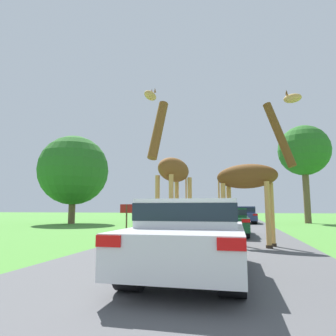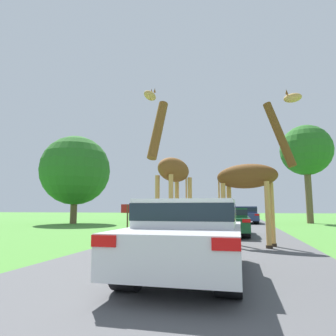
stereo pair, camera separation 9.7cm
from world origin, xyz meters
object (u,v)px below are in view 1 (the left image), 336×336
Objects in this scene: car_lead_maroon at (192,234)px; car_queue_right at (196,215)px; giraffe_companion at (251,176)px; sign_post at (127,213)px; giraffe_near_road at (171,169)px; tree_left_edge at (304,151)px; car_far_ahead at (228,220)px; car_queue_left at (244,214)px; tree_centre_back at (74,170)px.

car_lead_maroon is 16.93m from car_queue_right.
car_lead_maroon is at bearing 2.54° from giraffe_companion.
car_lead_maroon reaches higher than car_queue_right.
sign_post is (-5.96, 4.01, -1.32)m from giraffe_companion.
car_queue_right is 8.40m from sign_post.
giraffe_near_road is 4.99m from car_lead_maroon.
tree_left_edge reaches higher than giraffe_companion.
giraffe_companion is 1.21× the size of car_far_ahead.
tree_left_edge reaches higher than car_far_ahead.
giraffe_near_road is at bearing -99.71° from car_queue_left.
giraffe_near_road is at bearing -47.83° from tree_centre_back.
giraffe_near_road is 12.52m from car_queue_right.
giraffe_near_road is 1.26× the size of car_lead_maroon.
tree_left_edge is at bearing 48.35° from sign_post.
tree_left_edge reaches higher than giraffe_near_road.
giraffe_near_road reaches higher than sign_post.
sign_post is at bearing -107.00° from car_queue_right.
giraffe_near_road is at bearing -86.24° from car_queue_right.
car_queue_left is at bearing 45.78° from car_queue_right.
car_queue_left is at bearing 16.00° from tree_centre_back.
car_queue_left is (0.05, 15.69, -1.59)m from giraffe_companion.
car_lead_maroon reaches higher than car_queue_left.
tree_centre_back is at bearing -178.45° from car_queue_right.
giraffe_near_road reaches higher than car_far_ahead.
car_lead_maroon is at bearing -92.92° from car_far_ahead.
car_lead_maroon is at bearing -82.64° from car_queue_right.
tree_left_edge is (6.12, 12.71, 5.40)m from car_far_ahead.
car_queue_left is 13.14m from sign_post.
sign_post is at bearing -105.68° from giraffe_companion.
tree_centre_back reaches higher than giraffe_near_road.
car_queue_left is at bearing 62.79° from sign_post.
sign_post is (-11.19, -12.58, -5.07)m from tree_left_edge.
tree_centre_back is 11.42m from sign_post.
tree_left_edge is at bearing 64.27° from car_far_ahead.
car_queue_left is at bearing -170.19° from tree_left_edge.
car_far_ahead is 0.51× the size of tree_left_edge.
car_queue_left is (2.74, 16.01, -1.85)m from giraffe_near_road.
sign_post is at bearing 117.82° from car_lead_maroon.
giraffe_companion is at bearing -40.79° from tree_centre_back.
tree_left_edge is at bearing 72.90° from car_lead_maroon.
car_queue_right reaches higher than car_far_ahead.
car_lead_maroon is 22.95m from tree_left_edge.
car_queue_right is at bearing 1.55° from tree_centre_back.
giraffe_companion is at bearing -152.46° from giraffe_near_road.
car_far_ahead is (0.44, 8.63, -0.08)m from car_lead_maroon.
tree_centre_back is (-12.30, 16.52, 3.61)m from car_lead_maroon.
giraffe_companion is 17.79m from tree_left_edge.
car_queue_left reaches higher than car_far_ahead.
tree_left_edge is at bearing 9.81° from car_queue_left.
tree_left_edge is 17.58m from sign_post.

